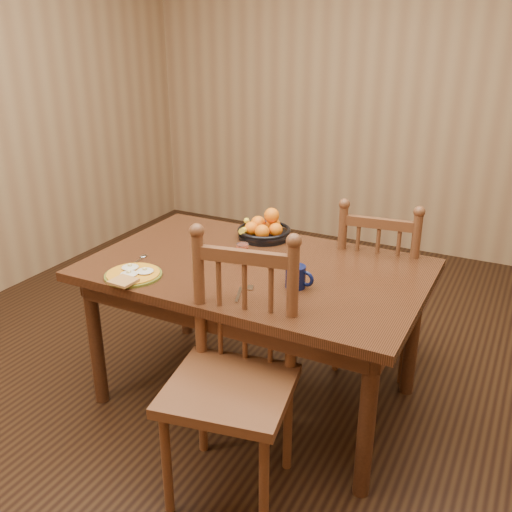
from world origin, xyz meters
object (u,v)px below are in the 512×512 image
at_px(coffee_mug, 297,277).
at_px(dining_table, 256,282).
at_px(breakfast_plate, 133,274).
at_px(fruit_bowl, 264,229).
at_px(chair_far, 378,288).
at_px(chair_near, 233,378).

bearing_deg(coffee_mug, dining_table, 153.53).
height_order(breakfast_plate, fruit_bowl, fruit_bowl).
bearing_deg(coffee_mug, breakfast_plate, -161.26).
relative_size(chair_far, coffee_mug, 7.38).
bearing_deg(chair_far, dining_table, 45.07).
relative_size(chair_near, fruit_bowl, 3.68).
xyz_separation_m(dining_table, chair_near, (0.19, -0.58, -0.15)).
height_order(dining_table, chair_far, chair_far).
distance_m(chair_far, fruit_bowl, 0.71).
height_order(chair_far, chair_near, chair_near).
bearing_deg(chair_far, fruit_bowl, 13.06).
height_order(chair_near, fruit_bowl, chair_near).
xyz_separation_m(chair_far, fruit_bowl, (-0.59, -0.21, 0.32)).
xyz_separation_m(breakfast_plate, coffee_mug, (0.71, 0.24, 0.04)).
distance_m(chair_far, breakfast_plate, 1.34).
xyz_separation_m(dining_table, fruit_bowl, (-0.14, 0.37, 0.13)).
xyz_separation_m(dining_table, chair_far, (0.45, 0.58, -0.18)).
height_order(breakfast_plate, coffee_mug, coffee_mug).
relative_size(chair_far, fruit_bowl, 3.41).
bearing_deg(breakfast_plate, coffee_mug, 18.74).
relative_size(dining_table, coffee_mug, 11.96).
relative_size(dining_table, fruit_bowl, 5.52).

